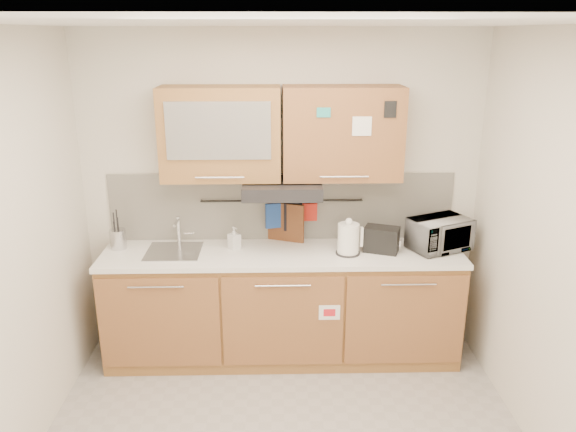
{
  "coord_description": "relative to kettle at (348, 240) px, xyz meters",
  "views": [
    {
      "loc": [
        -0.05,
        -2.9,
        2.55
      ],
      "look_at": [
        0.04,
        1.05,
        1.26
      ],
      "focal_mm": 35.0,
      "sensor_mm": 36.0,
      "label": 1
    }
  ],
  "objects": [
    {
      "name": "upper_cabinets",
      "position": [
        -0.52,
        0.19,
        0.79
      ],
      "size": [
        1.82,
        0.37,
        0.7
      ],
      "color": "#A3713A",
      "rests_on": "wall_back"
    },
    {
      "name": "sink",
      "position": [
        -1.36,
        0.07,
        -0.11
      ],
      "size": [
        0.42,
        0.4,
        0.26
      ],
      "color": "silver",
      "rests_on": "countertop"
    },
    {
      "name": "dark_pouch",
      "position": [
        -0.42,
        0.3,
        0.09
      ],
      "size": [
        0.15,
        0.05,
        0.23
      ],
      "primitive_type": "cube",
      "rotation": [
        0.0,
        0.0,
        -0.08
      ],
      "color": "black",
      "rests_on": "utensil_rail"
    },
    {
      "name": "oven_mitt",
      "position": [
        -0.58,
        0.3,
        0.1
      ],
      "size": [
        0.13,
        0.06,
        0.21
      ],
      "primitive_type": "cube",
      "rotation": [
        0.0,
        0.0,
        0.26
      ],
      "color": "navy",
      "rests_on": "utensil_rail"
    },
    {
      "name": "pot_holder",
      "position": [
        -0.28,
        0.3,
        0.13
      ],
      "size": [
        0.12,
        0.02,
        0.15
      ],
      "primitive_type": "cube",
      "rotation": [
        0.0,
        0.0,
        0.04
      ],
      "color": "red",
      "rests_on": "utensil_rail"
    },
    {
      "name": "backsplash",
      "position": [
        -0.51,
        0.35,
        0.16
      ],
      "size": [
        2.8,
        0.02,
        0.56
      ],
      "primitive_type": "cube",
      "color": "silver",
      "rests_on": "countertop"
    },
    {
      "name": "microwave",
      "position": [
        0.73,
        0.08,
        0.01
      ],
      "size": [
        0.54,
        0.47,
        0.25
      ],
      "primitive_type": "imported",
      "rotation": [
        0.0,
        0.0,
        0.43
      ],
      "color": "#999999",
      "rests_on": "countertop"
    },
    {
      "name": "base_cabinet",
      "position": [
        -0.51,
        0.06,
        -0.63
      ],
      "size": [
        2.8,
        0.64,
        0.88
      ],
      "color": "#A3713A",
      "rests_on": "floor"
    },
    {
      "name": "range_hood",
      "position": [
        -0.51,
        0.11,
        0.38
      ],
      "size": [
        0.6,
        0.46,
        0.1
      ],
      "primitive_type": "cube",
      "color": "black",
      "rests_on": "upper_cabinets"
    },
    {
      "name": "utensil_rail",
      "position": [
        -0.51,
        0.31,
        0.22
      ],
      "size": [
        1.3,
        0.02,
        0.02
      ],
      "primitive_type": "cylinder",
      "rotation": [
        0.0,
        1.57,
        0.0
      ],
      "color": "black",
      "rests_on": "backsplash"
    },
    {
      "name": "soap_bottle",
      "position": [
        -0.89,
        0.13,
        -0.03
      ],
      "size": [
        0.11,
        0.11,
        0.18
      ],
      "primitive_type": "imported",
      "rotation": [
        0.0,
        0.0,
        0.66
      ],
      "color": "#999999",
      "rests_on": "countertop"
    },
    {
      "name": "kettle",
      "position": [
        0.0,
        0.0,
        0.0
      ],
      "size": [
        0.21,
        0.19,
        0.29
      ],
      "rotation": [
        0.0,
        0.0,
        0.18
      ],
      "color": "white",
      "rests_on": "countertop"
    },
    {
      "name": "ceiling",
      "position": [
        -0.51,
        -1.14,
        1.56
      ],
      "size": [
        3.2,
        3.2,
        0.0
      ],
      "primitive_type": "plane",
      "rotation": [
        3.14,
        0.0,
        0.0
      ],
      "color": "white",
      "rests_on": "wall_back"
    },
    {
      "name": "cutting_board",
      "position": [
        -0.48,
        0.3,
        0.01
      ],
      "size": [
        0.3,
        0.14,
        0.39
      ],
      "primitive_type": "cube",
      "rotation": [
        0.0,
        0.0,
        -0.37
      ],
      "color": "brown",
      "rests_on": "utensil_rail"
    },
    {
      "name": "wall_back",
      "position": [
        -0.51,
        0.36,
        0.26
      ],
      "size": [
        3.2,
        0.0,
        3.2
      ],
      "primitive_type": "plane",
      "rotation": [
        1.57,
        0.0,
        0.0
      ],
      "color": "silver",
      "rests_on": "ground"
    },
    {
      "name": "countertop",
      "position": [
        -0.51,
        0.05,
        -0.14
      ],
      "size": [
        2.82,
        0.62,
        0.04
      ],
      "primitive_type": "cube",
      "color": "white",
      "rests_on": "base_cabinet"
    },
    {
      "name": "toaster",
      "position": [
        0.27,
        0.04,
        -0.02
      ],
      "size": [
        0.3,
        0.24,
        0.2
      ],
      "rotation": [
        0.0,
        0.0,
        -0.36
      ],
      "color": "black",
      "rests_on": "countertop"
    },
    {
      "name": "utensil_crock",
      "position": [
        -1.81,
        0.16,
        -0.03
      ],
      "size": [
        0.17,
        0.17,
        0.32
      ],
      "rotation": [
        0.0,
        0.0,
        0.39
      ],
      "color": "#BBBBC0",
      "rests_on": "countertop"
    },
    {
      "name": "wall_right",
      "position": [
        1.09,
        -1.14,
        0.26
      ],
      "size": [
        0.0,
        3.0,
        3.0
      ],
      "primitive_type": "plane",
      "rotation": [
        1.57,
        0.0,
        -1.57
      ],
      "color": "silver",
      "rests_on": "ground"
    }
  ]
}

